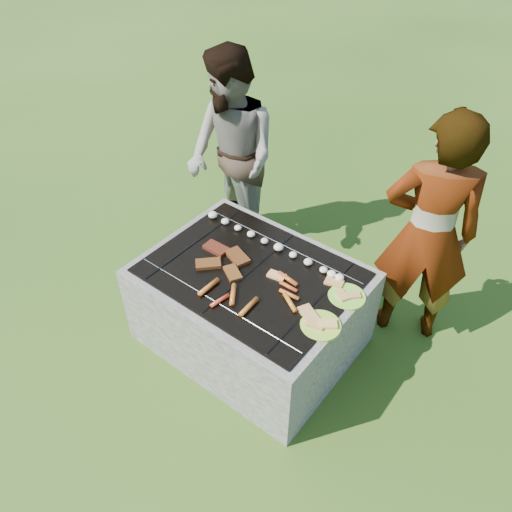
# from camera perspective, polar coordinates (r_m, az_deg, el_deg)

# --- Properties ---
(lawn) EXTENTS (60.00, 60.00, 0.00)m
(lawn) POSITION_cam_1_polar(r_m,az_deg,el_deg) (3.45, -0.52, -9.27)
(lawn) COLOR #234411
(lawn) RESTS_ON ground
(fire_pit) EXTENTS (1.30, 1.00, 0.62)m
(fire_pit) POSITION_cam_1_polar(r_m,az_deg,el_deg) (3.23, -0.55, -6.07)
(fire_pit) COLOR #A39B91
(fire_pit) RESTS_ON ground
(mushrooms) EXTENTS (1.06, 0.06, 0.04)m
(mushrooms) POSITION_cam_1_polar(r_m,az_deg,el_deg) (3.16, 1.95, 1.30)
(mushrooms) COLOR beige
(mushrooms) RESTS_ON fire_pit
(pork_slabs) EXTENTS (0.39, 0.32, 0.02)m
(pork_slabs) POSITION_cam_1_polar(r_m,az_deg,el_deg) (3.07, -3.71, -0.33)
(pork_slabs) COLOR maroon
(pork_slabs) RESTS_ON fire_pit
(sausages) EXTENTS (0.52, 0.47, 0.03)m
(sausages) POSITION_cam_1_polar(r_m,az_deg,el_deg) (2.84, -0.32, -4.35)
(sausages) COLOR #C0591F
(sausages) RESTS_ON fire_pit
(bread_on_grate) EXTENTS (0.45, 0.41, 0.02)m
(bread_on_grate) POSITION_cam_1_polar(r_m,az_deg,el_deg) (2.86, 5.80, -4.39)
(bread_on_grate) COLOR #EED07A
(bread_on_grate) RESTS_ON fire_pit
(plate_far) EXTENTS (0.28, 0.28, 0.03)m
(plate_far) POSITION_cam_1_polar(r_m,az_deg,el_deg) (2.90, 10.33, -4.56)
(plate_far) COLOR #C5EE39
(plate_far) RESTS_ON fire_pit
(plate_near) EXTENTS (0.27, 0.27, 0.03)m
(plate_near) POSITION_cam_1_polar(r_m,az_deg,el_deg) (2.73, 7.42, -7.85)
(plate_near) COLOR yellow
(plate_near) RESTS_ON fire_pit
(cook) EXTENTS (0.69, 0.60, 1.60)m
(cook) POSITION_cam_1_polar(r_m,az_deg,el_deg) (3.14, 19.05, 2.33)
(cook) COLOR #A5978A
(cook) RESTS_ON ground
(bystander) EXTENTS (0.93, 0.84, 1.58)m
(bystander) POSITION_cam_1_polar(r_m,az_deg,el_deg) (3.74, -2.82, 11.13)
(bystander) COLOR #A9978D
(bystander) RESTS_ON ground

